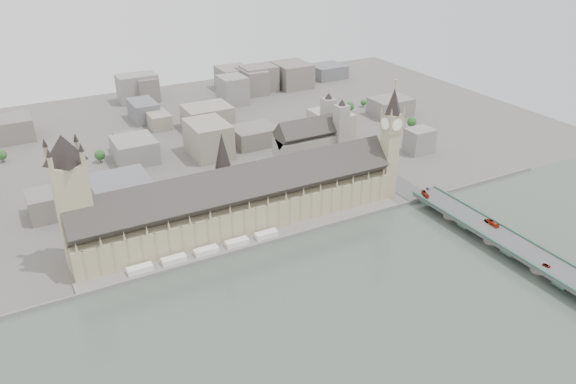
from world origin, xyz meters
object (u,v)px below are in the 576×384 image
westminster_bridge (485,232)px  red_bus_north (425,194)px  victoria_tower (72,196)px  palace_of_westminster (240,202)px  westminster_abbey (311,144)px  elizabeth_tower (391,136)px  car_silver (487,221)px  red_bus_south (493,223)px  car_approach (428,189)px  car_grey (547,265)px

westminster_bridge → red_bus_north: size_ratio=28.43×
victoria_tower → westminster_bridge: victoria_tower is taller
palace_of_westminster → westminster_abbey: (110.92, 75.30, 2.38)m
elizabeth_tower → car_silver: 106.43m
palace_of_westminster → elizabeth_tower: size_ratio=2.47×
red_bus_south → car_approach: size_ratio=2.58×
car_silver → car_grey: car_silver is taller
elizabeth_tower → red_bus_north: size_ratio=9.40×
victoria_tower → red_bus_north: 284.98m
elizabeth_tower → car_approach: (27.89, -23.61, -47.20)m
victoria_tower → westminster_abbey: victoria_tower is taller
elizabeth_tower → car_silver: size_ratio=22.25×
elizabeth_tower → westminster_abbey: size_ratio=1.58×
westminster_bridge → victoria_tower: bearing=158.2°
car_silver → car_grey: 65.77m
red_bus_north → car_approach: size_ratio=2.59×
victoria_tower → car_grey: victoria_tower is taller
elizabeth_tower → westminster_bridge: (24.00, -95.50, -52.96)m
red_bus_north → car_grey: red_bus_north is taller
elizabeth_tower → red_bus_south: size_ratio=9.42×
palace_of_westminster → westminster_abbey: size_ratio=3.90×
victoria_tower → car_silver: bearing=-20.6°
palace_of_westminster → victoria_tower: bearing=177.0°
westminster_bridge → westminster_abbey: westminster_abbey is taller
victoria_tower → westminster_bridge: bearing=-21.8°
victoria_tower → red_bus_south: (290.00, -114.54, -43.37)m
car_silver → car_approach: 67.14m
westminster_bridge → red_bus_south: size_ratio=28.49×
victoria_tower → westminster_abbey: bearing=16.5°
victoria_tower → westminster_bridge: 309.91m
westminster_bridge → westminster_abbey: bearing=105.6°
car_silver → car_approach: (-1.84, 67.11, -0.15)m
victoria_tower → car_approach: bearing=-8.2°
red_bus_south → car_approach: 72.96m
palace_of_westminster → car_grey: size_ratio=48.09×
car_silver → car_grey: bearing=-89.1°
car_approach → car_grey: bearing=-83.5°
red_bus_south → car_grey: size_ratio=2.07×
victoria_tower → car_approach: size_ratio=22.63×
palace_of_westminster → westminster_abbey: bearing=34.2°
westminster_abbey → red_bus_south: 192.66m
victoria_tower → car_approach: (287.89, -41.61, -44.31)m
car_silver → red_bus_north: bearing=112.1°
elizabeth_tower → car_grey: elizabeth_tower is taller
palace_of_westminster → car_approach: 170.02m
palace_of_westminster → red_bus_north: size_ratio=23.18×
westminster_abbey → red_bus_north: size_ratio=5.95×
car_silver → red_bus_south: bearing=-77.5°
westminster_bridge → red_bus_south: bearing=-9.8°
car_approach → victoria_tower: bearing=-178.0°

